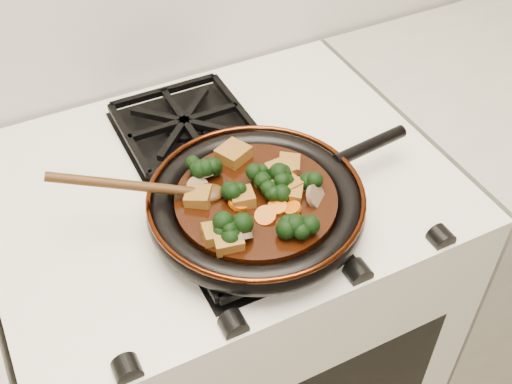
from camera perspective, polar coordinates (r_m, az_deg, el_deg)
name	(u,v)px	position (r m, az deg, el deg)	size (l,w,h in m)	color
stove	(226,329)	(1.43, -2.72, -12.03)	(0.76, 0.60, 0.90)	silver
burner_grate_front	(254,228)	(0.98, -0.22, -3.21)	(0.23, 0.23, 0.03)	black
burner_grate_back	(185,125)	(1.17, -6.35, 5.90)	(0.23, 0.23, 0.03)	black
skillet	(257,204)	(0.98, 0.11, -1.04)	(0.46, 0.33, 0.05)	black
braising_sauce	(256,202)	(0.97, 0.00, -0.88)	(0.25, 0.25, 0.02)	black
tofu_cube_0	(242,198)	(0.95, -1.22, -0.53)	(0.03, 0.04, 0.02)	brown
tofu_cube_1	(233,154)	(1.02, -2.01, 3.37)	(0.04, 0.05, 0.02)	brown
tofu_cube_2	(281,171)	(1.00, 2.22, 1.90)	(0.04, 0.04, 0.02)	brown
tofu_cube_3	(228,240)	(0.90, -2.50, -4.32)	(0.04, 0.04, 0.02)	brown
tofu_cube_4	(198,197)	(0.96, -5.14, -0.45)	(0.04, 0.04, 0.02)	brown
tofu_cube_5	(286,186)	(0.97, 2.68, 0.52)	(0.04, 0.04, 0.02)	brown
tofu_cube_6	(289,165)	(1.01, 2.95, 2.45)	(0.03, 0.03, 0.02)	brown
tofu_cube_7	(216,234)	(0.91, -3.60, -3.73)	(0.03, 0.04, 0.02)	brown
tofu_cube_8	(289,191)	(0.97, 2.96, 0.13)	(0.04, 0.04, 0.02)	brown
broccoli_floret_0	(286,179)	(0.98, 2.64, 1.13)	(0.06, 0.06, 0.05)	black
broccoli_floret_1	(315,186)	(0.97, 5.31, 0.55)	(0.06, 0.06, 0.05)	black
broccoli_floret_2	(227,231)	(0.90, -2.59, -3.48)	(0.06, 0.06, 0.06)	black
broccoli_floret_3	(298,228)	(0.91, 3.79, -3.17)	(0.06, 0.06, 0.05)	black
broccoli_floret_4	(233,194)	(0.95, -2.08, -0.14)	(0.06, 0.06, 0.05)	black
broccoli_floret_5	(278,192)	(0.96, 2.00, -0.02)	(0.06, 0.06, 0.05)	black
broccoli_floret_6	(259,179)	(0.98, 0.24, 1.15)	(0.06, 0.06, 0.06)	black
broccoli_floret_7	(287,228)	(0.91, 2.78, -3.18)	(0.06, 0.06, 0.05)	black
broccoli_floret_8	(239,237)	(0.90, -1.51, -4.00)	(0.06, 0.06, 0.05)	black
broccoli_floret_9	(204,168)	(1.00, -4.63, 2.12)	(0.06, 0.06, 0.05)	black
carrot_coin_0	(212,230)	(0.91, -3.93, -3.42)	(0.03, 0.03, 0.01)	#C95005
carrot_coin_1	(292,208)	(0.94, 3.26, -1.47)	(0.03, 0.03, 0.01)	#C95005
carrot_coin_2	(277,207)	(0.94, 1.92, -1.31)	(0.03, 0.03, 0.01)	#C95005
carrot_coin_3	(239,203)	(0.95, -1.53, -0.95)	(0.03, 0.03, 0.01)	#C95005
carrot_coin_4	(265,216)	(0.93, 0.85, -2.14)	(0.03, 0.03, 0.01)	#C95005
mushroom_slice_0	(316,196)	(0.96, 5.33, -0.39)	(0.04, 0.04, 0.01)	brown
mushroom_slice_1	(240,237)	(0.90, -1.44, -4.04)	(0.04, 0.04, 0.01)	brown
mushroom_slice_2	(221,231)	(0.91, -3.12, -3.47)	(0.03, 0.03, 0.01)	brown
mushroom_slice_3	(198,188)	(0.97, -5.21, 0.38)	(0.04, 0.04, 0.01)	brown
mushroom_slice_4	(204,176)	(0.99, -4.62, 1.46)	(0.03, 0.03, 0.01)	brown
wooden_spoon	(163,189)	(0.96, -8.31, 0.30)	(0.15, 0.08, 0.23)	#3F240D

